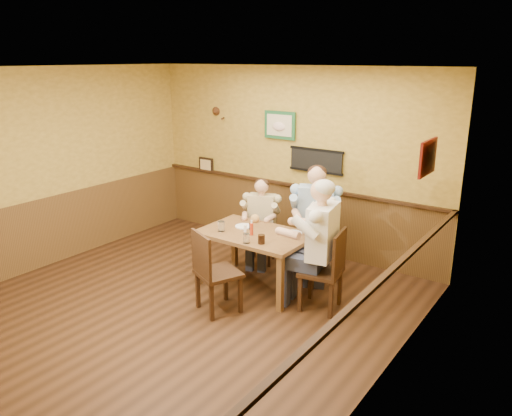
% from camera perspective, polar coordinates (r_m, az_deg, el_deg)
% --- Properties ---
extents(room, '(5.02, 5.03, 2.81)m').
position_cam_1_polar(room, '(5.71, -6.95, 4.37)').
color(room, black).
rests_on(room, ground).
extents(dining_table, '(1.40, 0.90, 0.75)m').
position_cam_1_polar(dining_table, '(6.45, -0.11, -3.58)').
color(dining_table, brown).
rests_on(dining_table, ground).
extents(chair_back_left, '(0.47, 0.47, 0.79)m').
position_cam_1_polar(chair_back_left, '(7.30, 0.66, -3.27)').
color(chair_back_left, '#382211').
rests_on(chair_back_left, ground).
extents(chair_back_right, '(0.60, 0.60, 0.97)m').
position_cam_1_polar(chair_back_right, '(6.91, 6.71, -3.77)').
color(chair_back_right, '#382211').
rests_on(chair_back_right, ground).
extents(chair_right_end, '(0.54, 0.54, 1.00)m').
position_cam_1_polar(chair_right_end, '(5.99, 7.45, -7.00)').
color(chair_right_end, '#382211').
rests_on(chair_right_end, ground).
extents(chair_near_side, '(0.61, 0.61, 1.01)m').
position_cam_1_polar(chair_near_side, '(5.91, -4.32, -7.21)').
color(chair_near_side, '#382211').
rests_on(chair_near_side, ground).
extents(diner_tan_shirt, '(0.67, 0.67, 1.14)m').
position_cam_1_polar(diner_tan_shirt, '(7.24, 0.67, -2.01)').
color(diner_tan_shirt, beige).
rests_on(diner_tan_shirt, ground).
extents(diner_blue_polo, '(0.85, 0.85, 1.39)m').
position_cam_1_polar(diner_blue_polo, '(6.84, 6.77, -2.14)').
color(diner_blue_polo, '#8DAED3').
rests_on(diner_blue_polo, ground).
extents(diner_white_elder, '(0.77, 0.77, 1.43)m').
position_cam_1_polar(diner_white_elder, '(5.91, 7.53, -5.10)').
color(diner_white_elder, white).
rests_on(diner_white_elder, ground).
extents(water_glass_left, '(0.11, 0.11, 0.13)m').
position_cam_1_polar(water_glass_left, '(6.45, -3.98, -2.10)').
color(water_glass_left, white).
rests_on(water_glass_left, dining_table).
extents(water_glass_mid, '(0.08, 0.08, 0.12)m').
position_cam_1_polar(water_glass_mid, '(6.04, -1.11, -3.49)').
color(water_glass_mid, white).
rests_on(water_glass_mid, dining_table).
extents(cola_tumbler, '(0.11, 0.11, 0.11)m').
position_cam_1_polar(cola_tumbler, '(6.02, 0.62, -3.59)').
color(cola_tumbler, black).
rests_on(cola_tumbler, dining_table).
extents(hot_sauce_bottle, '(0.05, 0.05, 0.18)m').
position_cam_1_polar(hot_sauce_bottle, '(6.30, -0.51, -2.34)').
color(hot_sauce_bottle, '#B12E12').
rests_on(hot_sauce_bottle, dining_table).
extents(salt_shaker, '(0.05, 0.05, 0.09)m').
position_cam_1_polar(salt_shaker, '(6.42, -1.25, -2.36)').
color(salt_shaker, white).
rests_on(salt_shaker, dining_table).
extents(pepper_shaker, '(0.05, 0.05, 0.09)m').
position_cam_1_polar(pepper_shaker, '(6.51, -0.64, -2.09)').
color(pepper_shaker, black).
rests_on(pepper_shaker, dining_table).
extents(plate_far_left, '(0.29, 0.29, 0.02)m').
position_cam_1_polar(plate_far_left, '(6.63, -1.42, -2.10)').
color(plate_far_left, white).
rests_on(plate_far_left, dining_table).
extents(plate_far_right, '(0.26, 0.26, 0.02)m').
position_cam_1_polar(plate_far_right, '(6.39, 4.24, -2.87)').
color(plate_far_right, silver).
rests_on(plate_far_right, dining_table).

